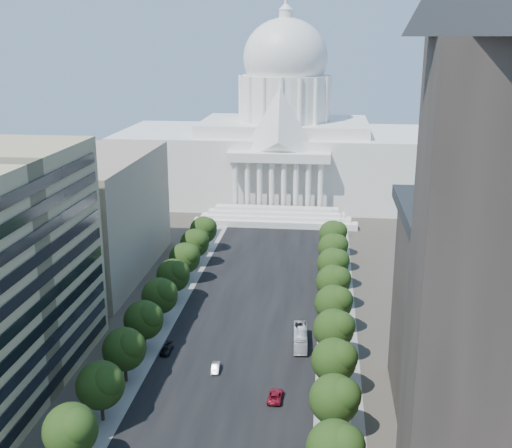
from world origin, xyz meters
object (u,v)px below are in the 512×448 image
(car_dark_b, at_px, (167,349))
(city_bus, at_px, (300,338))
(car_silver, at_px, (216,368))
(car_red, at_px, (275,396))

(car_dark_b, bearing_deg, city_bus, 15.09)
(car_silver, relative_size, city_bus, 0.36)
(car_dark_b, height_order, city_bus, city_bus)
(car_silver, xyz_separation_m, city_bus, (14.74, 12.03, 0.87))
(car_red, height_order, car_dark_b, car_red)
(car_red, distance_m, car_dark_b, 26.25)
(car_silver, xyz_separation_m, car_red, (11.50, -8.38, 0.06))
(car_red, relative_size, city_bus, 0.47)
(car_silver, height_order, car_dark_b, car_dark_b)
(car_silver, height_order, car_red, car_red)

